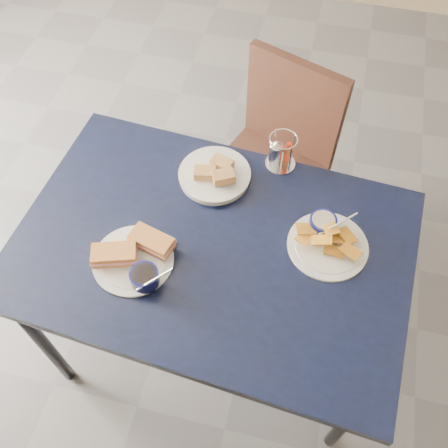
% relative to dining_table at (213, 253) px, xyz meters
% --- Properties ---
extents(ground, '(6.00, 6.00, 0.00)m').
position_rel_dining_table_xyz_m(ground, '(0.14, 0.22, -0.69)').
color(ground, '#55555A').
rests_on(ground, ground).
extents(dining_table, '(1.36, 0.96, 0.75)m').
position_rel_dining_table_xyz_m(dining_table, '(0.00, 0.00, 0.00)').
color(dining_table, black).
rests_on(dining_table, ground).
extents(chair_far, '(0.56, 0.56, 0.92)m').
position_rel_dining_table_xyz_m(chair_far, '(0.09, 0.67, -0.16)').
color(chair_far, black).
rests_on(chair_far, ground).
extents(sandwich_plate, '(0.30, 0.26, 0.12)m').
position_rel_dining_table_xyz_m(sandwich_plate, '(-0.22, -0.12, 0.09)').
color(sandwich_plate, white).
rests_on(sandwich_plate, dining_table).
extents(plantain_plate, '(0.27, 0.27, 0.12)m').
position_rel_dining_table_xyz_m(plantain_plate, '(0.36, 0.10, 0.08)').
color(plantain_plate, white).
rests_on(plantain_plate, dining_table).
extents(bread_basket, '(0.25, 0.25, 0.07)m').
position_rel_dining_table_xyz_m(bread_basket, '(-0.06, 0.27, 0.08)').
color(bread_basket, white).
rests_on(bread_basket, dining_table).
extents(condiment_caddy, '(0.11, 0.11, 0.14)m').
position_rel_dining_table_xyz_m(condiment_caddy, '(0.15, 0.39, 0.12)').
color(condiment_caddy, silver).
rests_on(condiment_caddy, dining_table).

